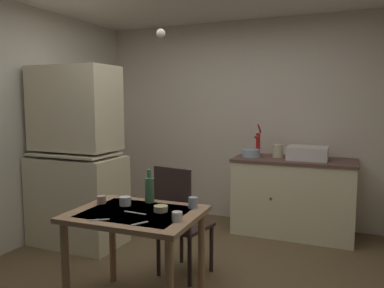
{
  "coord_description": "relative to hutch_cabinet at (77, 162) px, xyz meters",
  "views": [
    {
      "loc": [
        1.32,
        -2.7,
        1.54
      ],
      "look_at": [
        0.11,
        0.19,
        1.19
      ],
      "focal_mm": 35.31,
      "sensor_mm": 36.0,
      "label": 1
    }
  ],
  "objects": [
    {
      "name": "ground_plane",
      "position": [
        1.37,
        -0.5,
        -0.89
      ],
      "size": [
        5.08,
        5.08,
        0.0
      ],
      "primitive_type": "plane",
      "color": "brown"
    },
    {
      "name": "wall_back",
      "position": [
        1.37,
        1.59,
        0.39
      ],
      "size": [
        3.84,
        0.1,
        2.56
      ],
      "primitive_type": "cube",
      "color": "beige",
      "rests_on": "ground"
    },
    {
      "name": "hutch_cabinet",
      "position": [
        0.0,
        0.0,
        0.0
      ],
      "size": [
        0.96,
        0.59,
        1.91
      ],
      "color": "beige",
      "rests_on": "ground"
    },
    {
      "name": "counter_cabinet",
      "position": [
        2.11,
        1.22,
        -0.45
      ],
      "size": [
        1.37,
        0.64,
        0.89
      ],
      "color": "beige",
      "rests_on": "ground"
    },
    {
      "name": "sink_basin",
      "position": [
        2.26,
        1.22,
        0.07
      ],
      "size": [
        0.44,
        0.34,
        0.15
      ],
      "color": "white",
      "rests_on": "counter_cabinet"
    },
    {
      "name": "hand_pump",
      "position": [
        1.67,
        1.26,
        0.16
      ],
      "size": [
        0.05,
        0.27,
        0.39
      ],
      "color": "#B21E19",
      "rests_on": "counter_cabinet"
    },
    {
      "name": "mixing_bowl_counter",
      "position": [
        1.61,
        1.17,
        0.04
      ],
      "size": [
        0.22,
        0.22,
        0.09
      ],
      "primitive_type": "cylinder",
      "color": "#9EB2C6",
      "rests_on": "counter_cabinet"
    },
    {
      "name": "stoneware_crock",
      "position": [
        1.91,
        1.27,
        0.07
      ],
      "size": [
        0.12,
        0.12,
        0.15
      ],
      "primitive_type": "cylinder",
      "color": "beige",
      "rests_on": "counter_cabinet"
    },
    {
      "name": "dining_table",
      "position": [
        1.27,
        -0.89,
        -0.27
      ],
      "size": [
        0.95,
        0.75,
        0.74
      ],
      "color": "tan",
      "rests_on": "ground"
    },
    {
      "name": "chair_far_side",
      "position": [
        1.36,
        -0.3,
        -0.38
      ],
      "size": [
        0.48,
        0.48,
        0.99
      ],
      "color": "#322322",
      "rests_on": "ground"
    },
    {
      "name": "serving_bowl_wide",
      "position": [
        1.44,
        -0.81,
        -0.13
      ],
      "size": [
        0.1,
        0.1,
        0.04
      ],
      "primitive_type": "cylinder",
      "color": "beige",
      "rests_on": "dining_table"
    },
    {
      "name": "teacup_cream",
      "position": [
        1.64,
        -0.97,
        -0.12
      ],
      "size": [
        0.07,
        0.07,
        0.06
      ],
      "primitive_type": "cylinder",
      "color": "white",
      "rests_on": "dining_table"
    },
    {
      "name": "teacup_mint",
      "position": [
        1.62,
        -0.63,
        -0.11
      ],
      "size": [
        0.07,
        0.07,
        0.08
      ],
      "primitive_type": "cylinder",
      "color": "#9EB2C6",
      "rests_on": "dining_table"
    },
    {
      "name": "mug_dark",
      "position": [
        0.9,
        -0.79,
        -0.12
      ],
      "size": [
        0.07,
        0.07,
        0.06
      ],
      "primitive_type": "cylinder",
      "color": "tan",
      "rests_on": "dining_table"
    },
    {
      "name": "mug_tall",
      "position": [
        1.11,
        -0.77,
        -0.12
      ],
      "size": [
        0.09,
        0.09,
        0.07
      ],
      "primitive_type": "cylinder",
      "color": "white",
      "rests_on": "dining_table"
    },
    {
      "name": "glass_bottle",
      "position": [
        1.24,
        -0.62,
        -0.04
      ],
      "size": [
        0.08,
        0.08,
        0.27
      ],
      "color": "#4C7F56",
      "rests_on": "dining_table"
    },
    {
      "name": "table_knife",
      "position": [
        1.28,
        -0.92,
        -0.15
      ],
      "size": [
        0.19,
        0.03,
        0.0
      ],
      "primitive_type": "cube",
      "rotation": [
        0.0,
        0.0,
        6.23
      ],
      "color": "silver",
      "rests_on": "dining_table"
    },
    {
      "name": "teaspoon_near_bowl",
      "position": [
        1.44,
        -1.11,
        -0.15
      ],
      "size": [
        0.08,
        0.12,
        0.0
      ],
      "primitive_type": "cube",
      "rotation": [
        0.0,
        0.0,
        1.03
      ],
      "color": "beige",
      "rests_on": "dining_table"
    },
    {
      "name": "teaspoon_by_cup",
      "position": [
        1.15,
        -1.16,
        -0.15
      ],
      "size": [
        0.13,
        0.09,
        0.0
      ],
      "primitive_type": "cube",
      "rotation": [
        0.0,
        0.0,
        3.71
      ],
      "color": "beige",
      "rests_on": "dining_table"
    },
    {
      "name": "pendant_bulb",
      "position": [
        1.09,
        -0.11,
        1.26
      ],
      "size": [
        0.08,
        0.08,
        0.08
      ],
      "primitive_type": "sphere",
      "color": "#F9EFCC"
    }
  ]
}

